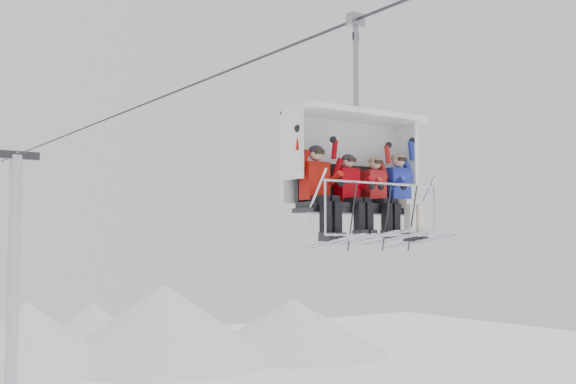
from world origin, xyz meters
TOP-DOWN VIEW (x-y plane):
  - lift_tower_right at (0.00, 22.00)m, footprint 2.00×1.80m
  - haul_cable at (0.00, 0.00)m, footprint 0.06×50.00m
  - chairlift_carrier at (0.00, -2.01)m, footprint 2.66×1.17m
  - skier_far_left at (-0.96, -2.32)m, footprint 0.44×1.69m
  - skier_center_left at (-0.27, -2.33)m, footprint 0.39×1.69m
  - skier_center_right at (0.34, -2.33)m, footprint 0.39×1.69m
  - skier_far_right at (0.90, -2.32)m, footprint 0.44×1.69m

SIDE VIEW (x-z plane):
  - lift_tower_right at x=0.00m, z-range -0.96..12.52m
  - skier_center_left at x=-0.27m, z-range 9.41..10.98m
  - skier_center_right at x=0.34m, z-range 9.41..10.98m
  - skier_far_right at x=0.90m, z-range 9.38..11.10m
  - skier_far_left at x=-0.96m, z-range 9.38..11.10m
  - chairlift_carrier at x=0.00m, z-range 8.74..12.73m
  - haul_cable at x=0.00m, z-range 13.27..13.33m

